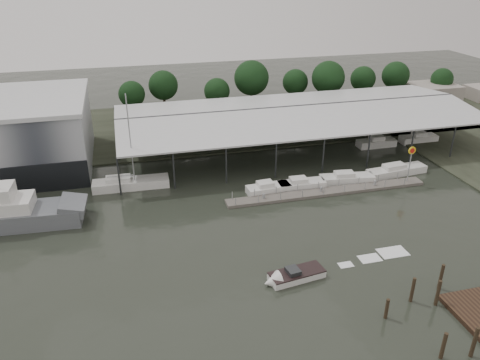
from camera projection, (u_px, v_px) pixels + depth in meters
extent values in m
plane|color=#262B23|center=(238.00, 249.00, 50.92)|extent=(200.00, 200.00, 0.00)
cube|color=#383E2F|center=(183.00, 126.00, 87.60)|extent=(140.00, 30.00, 0.30)
cube|color=#9B9FA5|center=(4.00, 136.00, 68.73)|extent=(24.00, 20.00, 10.00)
cube|color=#2B2E30|center=(297.00, 106.00, 76.29)|extent=(58.00, 0.40, 0.30)
cylinder|color=#2B2E30|center=(119.00, 176.00, 61.47)|extent=(0.24, 0.24, 5.50)
cylinder|color=#2B2E30|center=(116.00, 122.00, 81.59)|extent=(0.24, 0.24, 5.50)
cylinder|color=#2B2E30|center=(410.00, 99.00, 94.57)|extent=(0.24, 0.24, 5.50)
cube|color=#5F5B54|center=(328.00, 192.00, 62.93)|extent=(28.00, 2.00, 0.40)
cylinder|color=#96989B|center=(236.00, 202.00, 58.98)|extent=(0.10, 0.10, 1.20)
cylinder|color=#96989B|center=(410.00, 175.00, 66.37)|extent=(0.10, 0.10, 1.20)
cube|color=#96989B|center=(321.00, 189.00, 62.49)|extent=(0.30, 0.30, 0.70)
cylinder|color=#96989B|center=(409.00, 167.00, 64.63)|extent=(0.16, 0.16, 5.00)
cylinder|color=yellow|center=(412.00, 150.00, 63.55)|extent=(1.10, 0.12, 1.10)
cylinder|color=red|center=(412.00, 151.00, 63.49)|extent=(0.70, 0.05, 0.70)
cube|color=gray|center=(432.00, 93.00, 101.71)|extent=(10.00, 8.00, 4.00)
cube|color=#595D62|center=(10.00, 219.00, 55.11)|extent=(16.62, 5.64, 2.40)
cube|color=#595D62|center=(73.00, 205.00, 55.93)|extent=(3.39, 4.69, 1.79)
cube|color=white|center=(131.00, 184.00, 64.36)|extent=(10.37, 2.92, 1.40)
cube|color=silver|center=(118.00, 179.00, 63.65)|extent=(3.35, 1.90, 0.80)
cylinder|color=#96989B|center=(130.00, 139.00, 61.62)|extent=(0.16, 0.16, 12.21)
cylinder|color=#96989B|center=(120.00, 176.00, 63.49)|extent=(3.50, 0.23, 0.12)
cube|color=white|center=(297.00, 275.00, 46.16)|extent=(5.79, 2.77, 0.90)
cone|color=white|center=(272.00, 282.00, 45.22)|extent=(1.87, 2.21, 2.00)
cube|color=black|center=(297.00, 272.00, 45.98)|extent=(5.80, 2.83, 0.12)
cube|color=#2B2E30|center=(293.00, 271.00, 45.72)|extent=(1.39, 1.56, 0.50)
cube|color=white|center=(346.00, 265.00, 48.30)|extent=(2.30, 1.50, 0.04)
cube|color=white|center=(370.00, 258.00, 49.33)|extent=(3.10, 2.00, 0.04)
cube|color=white|center=(393.00, 252.00, 50.37)|extent=(3.90, 2.50, 0.04)
cube|color=white|center=(269.00, 189.00, 63.00)|extent=(6.10, 2.62, 1.10)
cube|color=silver|center=(265.00, 184.00, 62.55)|extent=(2.19, 1.75, 0.70)
cube|color=white|center=(301.00, 185.00, 64.14)|extent=(6.58, 2.42, 1.10)
cube|color=silver|center=(298.00, 180.00, 63.69)|extent=(2.33, 1.68, 0.70)
cube|color=white|center=(347.00, 179.00, 65.84)|extent=(7.78, 3.14, 1.10)
cube|color=silver|center=(344.00, 174.00, 65.38)|extent=(2.83, 1.93, 0.70)
cube|color=white|center=(396.00, 171.00, 68.30)|extent=(9.39, 3.11, 1.10)
cube|color=silver|center=(394.00, 166.00, 67.85)|extent=(3.37, 1.92, 0.70)
cylinder|color=#37291B|center=(437.00, 296.00, 42.32)|extent=(0.32, 0.32, 3.29)
cylinder|color=#37291B|center=(473.00, 345.00, 36.77)|extent=(0.32, 0.32, 3.52)
cylinder|color=#37291B|center=(386.00, 311.00, 40.91)|extent=(0.32, 0.32, 2.65)
cylinder|color=#37291B|center=(412.00, 292.00, 42.80)|extent=(0.32, 0.32, 3.20)
cylinder|color=#37291B|center=(440.00, 279.00, 44.41)|extent=(0.32, 0.32, 3.36)
cylinder|color=#37291B|center=(443.00, 349.00, 36.68)|extent=(0.32, 0.32, 3.15)
cylinder|color=#322016|center=(133.00, 111.00, 90.94)|extent=(0.50, 0.50, 3.60)
sphere|color=#173918|center=(132.00, 94.00, 89.55)|extent=(5.05, 5.05, 5.05)
cylinder|color=#322016|center=(165.00, 104.00, 94.28)|extent=(0.50, 0.50, 4.15)
sphere|color=#173918|center=(163.00, 85.00, 92.67)|extent=(5.82, 5.82, 5.82)
cylinder|color=#322016|center=(217.00, 107.00, 93.02)|extent=(0.50, 0.50, 3.61)
sphere|color=#173918|center=(217.00, 91.00, 91.62)|extent=(5.06, 5.06, 5.06)
cylinder|color=#322016|center=(251.00, 100.00, 95.39)|extent=(0.50, 0.50, 4.96)
sphere|color=#173918|center=(251.00, 78.00, 93.47)|extent=(6.95, 6.95, 6.95)
cylinder|color=#322016|center=(294.00, 98.00, 98.77)|extent=(0.50, 0.50, 3.78)
sphere|color=#173918|center=(295.00, 82.00, 97.30)|extent=(5.29, 5.29, 5.29)
cylinder|color=#322016|center=(327.00, 98.00, 96.66)|extent=(0.50, 0.50, 4.78)
sphere|color=#173918|center=(328.00, 78.00, 94.81)|extent=(6.69, 6.69, 6.69)
cylinder|color=#322016|center=(361.00, 94.00, 101.22)|extent=(0.50, 0.50, 3.79)
sphere|color=#173918|center=(363.00, 79.00, 99.75)|extent=(5.31, 5.31, 5.31)
cylinder|color=#322016|center=(393.00, 92.00, 102.17)|extent=(0.50, 0.50, 4.16)
sphere|color=#173918|center=(396.00, 75.00, 100.56)|extent=(5.82, 5.82, 5.82)
cylinder|color=#322016|center=(439.00, 93.00, 103.20)|extent=(0.50, 0.50, 3.38)
sphere|color=#173918|center=(442.00, 79.00, 101.88)|extent=(4.74, 4.74, 4.74)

